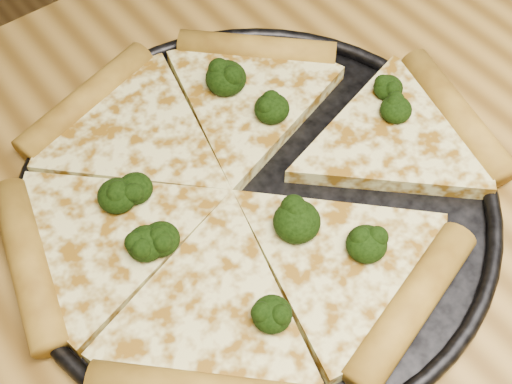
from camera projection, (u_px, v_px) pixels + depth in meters
dining_table at (431, 312)px, 0.59m from camera, size 1.20×0.90×0.75m
pizza_pan at (256, 198)px, 0.53m from camera, size 0.38×0.38×0.02m
pizza at (241, 189)px, 0.53m from camera, size 0.41×0.37×0.03m
broccoli_florets at (250, 177)px, 0.52m from camera, size 0.27×0.23×0.03m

